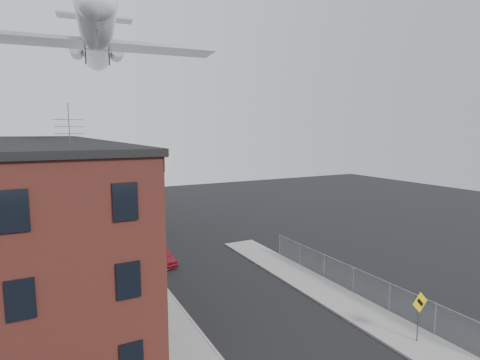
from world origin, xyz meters
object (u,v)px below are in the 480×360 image
object	(u,v)px
warning_sign	(419,309)
car_mid	(149,231)
street_tree	(109,203)
car_near	(162,256)
car_far	(121,221)
utility_pole	(123,209)
airplane	(97,39)

from	to	relation	value
warning_sign	car_mid	xyz separation A→B (m)	(-7.40, 26.36, -1.25)
street_tree	car_near	xyz separation A→B (m)	(2.40, -11.25, -2.78)
street_tree	car_near	world-z (taller)	street_tree
car_near	car_far	xyz separation A→B (m)	(-0.72, 14.31, -0.06)
car_mid	utility_pole	bearing A→B (deg)	-119.41
warning_sign	car_far	bearing A→B (deg)	106.04
utility_pole	car_near	size ratio (longest dim) A/B	2.29
warning_sign	car_near	bearing A→B (deg)	115.59
street_tree	car_near	size ratio (longest dim) A/B	1.32
warning_sign	car_mid	bearing A→B (deg)	105.68
utility_pole	car_far	xyz separation A→B (m)	(2.00, 12.98, -4.06)
utility_pole	car_mid	size ratio (longest dim) A/B	2.33
street_tree	airplane	xyz separation A→B (m)	(-0.62, -1.18, 16.38)
street_tree	car_near	bearing A→B (deg)	-77.97
warning_sign	street_tree	world-z (taller)	street_tree
warning_sign	car_far	world-z (taller)	warning_sign
car_near	car_mid	distance (m)	8.73
warning_sign	car_mid	distance (m)	27.40
utility_pole	street_tree	xyz separation A→B (m)	(0.33, 9.92, -1.22)
street_tree	car_mid	world-z (taller)	street_tree
utility_pole	car_near	bearing A→B (deg)	-25.99
street_tree	car_mid	xyz separation A→B (m)	(3.47, -2.59, -2.81)
car_near	street_tree	bearing A→B (deg)	97.43
warning_sign	airplane	distance (m)	35.01
warning_sign	car_near	size ratio (longest dim) A/B	0.71
car_far	utility_pole	bearing A→B (deg)	-93.61
utility_pole	airplane	distance (m)	17.50
utility_pole	street_tree	world-z (taller)	utility_pole
warning_sign	street_tree	distance (m)	30.96
street_tree	car_far	size ratio (longest dim) A/B	1.23
warning_sign	car_far	xyz separation A→B (m)	(-9.20, 32.00, -1.27)
car_far	warning_sign	bearing A→B (deg)	-68.81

